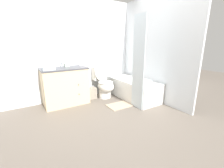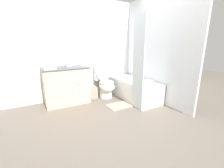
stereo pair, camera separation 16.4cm
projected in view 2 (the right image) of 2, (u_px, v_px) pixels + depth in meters
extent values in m
plane|color=#6B6056|center=(126.00, 122.00, 2.77)|extent=(14.00, 14.00, 0.00)
cube|color=silver|center=(89.00, 49.00, 3.94)|extent=(8.00, 0.05, 2.50)
cube|color=#B2BCC6|center=(60.00, 41.00, 3.52)|extent=(0.94, 0.01, 0.93)
cube|color=silver|center=(149.00, 50.00, 3.77)|extent=(0.05, 2.76, 2.50)
cube|color=beige|center=(66.00, 86.00, 3.56)|extent=(0.99, 0.55, 0.84)
cube|color=#4C4C51|center=(65.00, 68.00, 3.45)|extent=(1.01, 0.57, 0.03)
cylinder|color=white|center=(65.00, 70.00, 3.46)|extent=(0.34, 0.34, 0.10)
sphere|color=#382D23|center=(79.00, 84.00, 3.40)|extent=(0.02, 0.02, 0.02)
sphere|color=#382D23|center=(80.00, 94.00, 3.46)|extent=(0.02, 0.02, 0.02)
cylinder|color=silver|center=(63.00, 65.00, 3.62)|extent=(0.04, 0.04, 0.04)
cylinder|color=silver|center=(63.00, 63.00, 3.57)|extent=(0.02, 0.11, 0.09)
cylinder|color=silver|center=(61.00, 66.00, 3.59)|extent=(0.03, 0.03, 0.04)
cylinder|color=silver|center=(65.00, 65.00, 3.65)|extent=(0.03, 0.03, 0.04)
cylinder|color=white|center=(106.00, 93.00, 4.01)|extent=(0.33, 0.33, 0.24)
ellipsoid|color=white|center=(107.00, 86.00, 3.90)|extent=(0.39, 0.52, 0.29)
torus|color=white|center=(107.00, 82.00, 3.87)|extent=(0.38, 0.38, 0.04)
cube|color=white|center=(101.00, 73.00, 4.12)|extent=(0.36, 0.18, 0.37)
ellipsoid|color=white|center=(103.00, 72.00, 4.01)|extent=(0.37, 0.15, 0.48)
cube|color=white|center=(133.00, 89.00, 3.95)|extent=(0.66, 1.55, 0.49)
cube|color=#A8ADAE|center=(134.00, 80.00, 3.89)|extent=(0.54, 1.43, 0.01)
cube|color=silver|center=(138.00, 64.00, 3.10)|extent=(0.01, 0.35, 1.96)
cube|color=gray|center=(92.00, 93.00, 3.95)|extent=(0.26, 0.22, 0.29)
cube|color=silver|center=(68.00, 65.00, 3.64)|extent=(0.11, 0.12, 0.08)
ellipsoid|color=white|center=(68.00, 62.00, 3.62)|extent=(0.05, 0.04, 0.03)
cylinder|color=silver|center=(82.00, 64.00, 3.68)|extent=(0.06, 0.06, 0.11)
cylinder|color=silver|center=(81.00, 61.00, 3.66)|extent=(0.03, 0.03, 0.03)
cube|color=silver|center=(50.00, 68.00, 3.14)|extent=(0.24, 0.14, 0.07)
cube|color=silver|center=(144.00, 83.00, 3.40)|extent=(0.35, 0.22, 0.10)
cube|color=tan|center=(120.00, 105.00, 3.48)|extent=(0.57, 0.39, 0.02)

